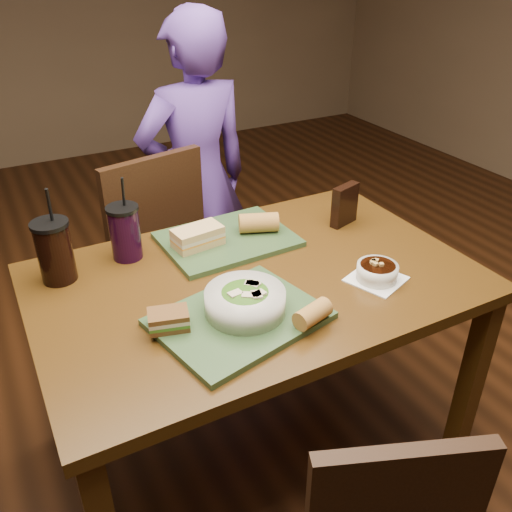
# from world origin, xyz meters

# --- Properties ---
(ground) EXTENTS (6.00, 6.00, 0.00)m
(ground) POSITION_xyz_m (0.00, 0.00, 0.00)
(ground) COLOR #381C0B
(ground) RESTS_ON ground
(dining_table) EXTENTS (1.30, 0.85, 0.75)m
(dining_table) POSITION_xyz_m (0.00, 0.00, 0.66)
(dining_table) COLOR #442A0D
(dining_table) RESTS_ON ground
(chair_far) EXTENTS (0.49, 0.49, 0.95)m
(chair_far) POSITION_xyz_m (-0.11, 0.70, 0.53)
(chair_far) COLOR black
(chair_far) RESTS_ON ground
(diner) EXTENTS (0.54, 0.38, 1.43)m
(diner) POSITION_xyz_m (0.16, 0.85, 0.71)
(diner) COLOR #503188
(diner) RESTS_ON ground
(tray_near) EXTENTS (0.48, 0.40, 0.02)m
(tray_near) POSITION_xyz_m (-0.14, -0.18, 0.76)
(tray_near) COLOR #2F4926
(tray_near) RESTS_ON dining_table
(tray_far) EXTENTS (0.43, 0.34, 0.02)m
(tray_far) POSITION_xyz_m (0.02, 0.24, 0.76)
(tray_far) COLOR #2F4926
(tray_far) RESTS_ON dining_table
(salad_bowl) EXTENTS (0.21, 0.21, 0.07)m
(salad_bowl) POSITION_xyz_m (-0.12, -0.17, 0.80)
(salad_bowl) COLOR silver
(salad_bowl) RESTS_ON tray_near
(soup_bowl) EXTENTS (0.19, 0.19, 0.06)m
(soup_bowl) POSITION_xyz_m (0.31, -0.19, 0.78)
(soup_bowl) COLOR white
(soup_bowl) RESTS_ON dining_table
(sandwich_near) EXTENTS (0.12, 0.09, 0.05)m
(sandwich_near) POSITION_xyz_m (-0.32, -0.14, 0.79)
(sandwich_near) COLOR #593819
(sandwich_near) RESTS_ON tray_near
(sandwich_far) EXTENTS (0.17, 0.10, 0.06)m
(sandwich_far) POSITION_xyz_m (-0.09, 0.23, 0.80)
(sandwich_far) COLOR tan
(sandwich_far) RESTS_ON tray_far
(baguette_near) EXTENTS (0.11, 0.08, 0.05)m
(baguette_near) POSITION_xyz_m (0.01, -0.29, 0.79)
(baguette_near) COLOR #AD7533
(baguette_near) RESTS_ON tray_near
(baguette_far) EXTENTS (0.15, 0.11, 0.07)m
(baguette_far) POSITION_xyz_m (0.13, 0.22, 0.80)
(baguette_far) COLOR #AD7533
(baguette_far) RESTS_ON tray_far
(cup_cola) EXTENTS (0.11, 0.11, 0.29)m
(cup_cola) POSITION_xyz_m (-0.52, 0.26, 0.85)
(cup_cola) COLOR black
(cup_cola) RESTS_ON dining_table
(cup_berry) EXTENTS (0.10, 0.10, 0.27)m
(cup_berry) POSITION_xyz_m (-0.30, 0.29, 0.84)
(cup_berry) COLOR black
(cup_berry) RESTS_ON dining_table
(chip_bag) EXTENTS (0.12, 0.07, 0.15)m
(chip_bag) POSITION_xyz_m (0.44, 0.16, 0.82)
(chip_bag) COLOR black
(chip_bag) RESTS_ON dining_table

